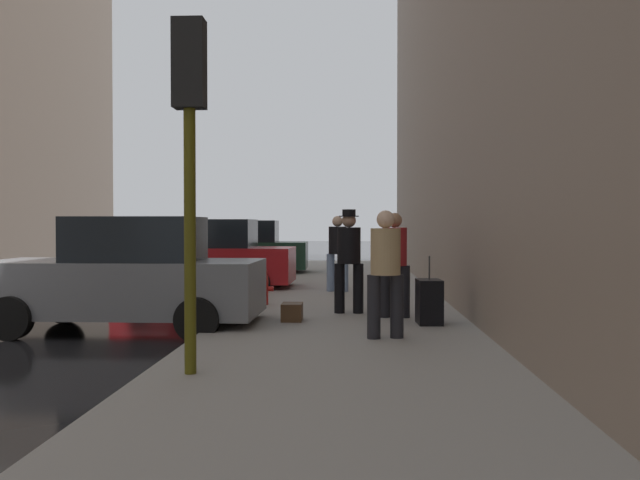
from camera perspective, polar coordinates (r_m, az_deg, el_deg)
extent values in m
cube|color=gray|center=(9.92, 1.72, -8.01)|extent=(4.00, 40.00, 0.15)
cube|color=slate|center=(11.53, -15.38, -3.68)|extent=(4.23, 1.91, 0.84)
cube|color=black|center=(11.42, -14.45, 0.05)|extent=(1.92, 1.60, 0.70)
cylinder|color=black|center=(12.91, -19.78, -4.83)|extent=(0.64, 0.23, 0.64)
cylinder|color=black|center=(11.26, -23.53, -5.75)|extent=(0.64, 0.23, 0.64)
cylinder|color=black|center=(12.09, -7.78, -5.17)|extent=(0.64, 0.23, 0.64)
cylinder|color=black|center=(10.31, -9.82, -6.30)|extent=(0.64, 0.23, 0.64)
cube|color=#B2191E|center=(17.55, -9.07, -1.96)|extent=(4.23, 1.91, 0.84)
cube|color=black|center=(17.48, -8.44, 0.49)|extent=(1.91, 1.59, 0.70)
cylinder|color=black|center=(18.80, -12.52, -2.88)|extent=(0.64, 0.23, 0.64)
cylinder|color=black|center=(17.05, -14.23, -3.32)|extent=(0.64, 0.23, 0.64)
cylinder|color=black|center=(18.24, -4.24, -2.99)|extent=(0.64, 0.23, 0.64)
cylinder|color=black|center=(16.42, -5.10, -3.46)|extent=(0.64, 0.23, 0.64)
cube|color=#193828|center=(22.85, -6.33, -1.20)|extent=(4.24, 1.93, 0.84)
cube|color=black|center=(22.80, -5.83, 0.68)|extent=(1.92, 1.60, 0.70)
cylinder|color=black|center=(23.99, -9.26, -1.97)|extent=(0.64, 0.23, 0.64)
cylinder|color=black|center=(22.19, -10.14, -2.24)|extent=(0.64, 0.23, 0.64)
cylinder|color=black|center=(23.64, -2.74, -2.01)|extent=(0.64, 0.23, 0.64)
cylinder|color=black|center=(21.81, -3.09, -2.28)|extent=(0.64, 0.23, 0.64)
cylinder|color=red|center=(13.56, -4.62, -4.02)|extent=(0.22, 0.22, 0.55)
sphere|color=red|center=(13.53, -4.62, -2.63)|extent=(0.20, 0.20, 0.20)
cylinder|color=red|center=(13.58, -5.29, -3.90)|extent=(0.10, 0.09, 0.09)
cylinder|color=red|center=(13.54, -3.94, -3.91)|extent=(0.10, 0.09, 0.09)
cylinder|color=#514C0F|center=(7.36, -10.38, 3.38)|extent=(0.12, 0.12, 3.60)
cube|color=black|center=(7.53, -10.42, 13.70)|extent=(0.32, 0.24, 0.90)
sphere|color=red|center=(7.72, -10.20, 15.52)|extent=(0.14, 0.14, 0.14)
sphere|color=yellow|center=(7.66, -10.19, 13.49)|extent=(0.14, 0.14, 0.14)
sphere|color=green|center=(7.61, -10.18, 11.43)|extent=(0.14, 0.14, 0.14)
cylinder|color=black|center=(11.72, 5.20, -4.12)|extent=(0.19, 0.19, 0.85)
cylinder|color=black|center=(11.71, 6.76, -4.12)|extent=(0.19, 0.19, 0.85)
cylinder|color=#A51E23|center=(11.67, 5.99, -0.53)|extent=(0.43, 0.43, 0.62)
sphere|color=#997051|center=(11.66, 5.99, 1.59)|extent=(0.24, 0.24, 0.24)
cylinder|color=black|center=(12.23, 1.57, -3.89)|extent=(0.18, 0.18, 0.85)
cylinder|color=black|center=(12.22, 3.08, -3.89)|extent=(0.18, 0.18, 0.85)
cylinder|color=black|center=(12.18, 2.33, -0.44)|extent=(0.41, 0.41, 0.62)
sphere|color=tan|center=(12.18, 2.33, 1.58)|extent=(0.24, 0.24, 0.24)
cylinder|color=black|center=(12.18, 2.33, 1.92)|extent=(0.34, 0.34, 0.02)
cylinder|color=black|center=(12.18, 2.33, 2.20)|extent=(0.23, 0.23, 0.11)
cylinder|color=black|center=(9.54, 4.33, -5.35)|extent=(0.22, 0.22, 0.85)
cylinder|color=black|center=(9.63, 6.17, -5.29)|extent=(0.22, 0.22, 0.85)
cylinder|color=tan|center=(9.53, 5.26, -0.93)|extent=(0.48, 0.48, 0.62)
sphere|color=beige|center=(9.52, 5.27, 1.66)|extent=(0.24, 0.24, 0.24)
cylinder|color=#728CB2|center=(16.19, 0.85, -2.62)|extent=(0.21, 0.21, 0.85)
cylinder|color=#728CB2|center=(16.13, 1.97, -2.63)|extent=(0.21, 0.21, 0.85)
cylinder|color=black|center=(16.12, 1.41, -0.02)|extent=(0.46, 0.46, 0.62)
sphere|color=beige|center=(16.12, 1.41, 1.51)|extent=(0.24, 0.24, 0.24)
cube|color=black|center=(11.04, 8.73, -4.90)|extent=(0.38, 0.57, 0.68)
cylinder|color=#333333|center=(11.00, 8.74, -2.21)|extent=(0.02, 0.02, 0.36)
cube|color=#472D19|center=(11.29, -2.25, -5.78)|extent=(0.32, 0.44, 0.28)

